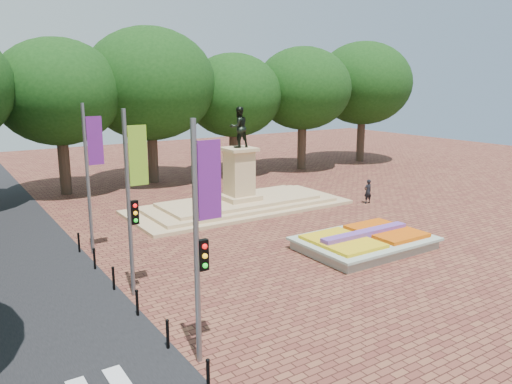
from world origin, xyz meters
The scene contains 7 objects.
ground centered at (0.00, 0.00, 0.00)m, with size 90.00×90.00×0.00m, color brown.
flower_bed centered at (1.03, -2.00, 0.38)m, with size 6.30×4.30×0.91m.
monument centered at (0.00, 8.00, 0.88)m, with size 14.00×6.00×6.40m.
tree_row_back centered at (2.33, 18.00, 6.67)m, with size 44.80×8.80×10.43m.
banner_poles centered at (-10.08, -1.31, 3.88)m, with size 0.88×11.17×7.00m.
bollard_row centered at (-10.70, -1.50, 0.53)m, with size 0.12×13.12×0.98m.
pedestrian centered at (7.82, 4.50, 0.81)m, with size 0.59×0.39×1.61m, color black.
Camera 1 is at (-15.99, -18.34, 7.95)m, focal length 35.00 mm.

